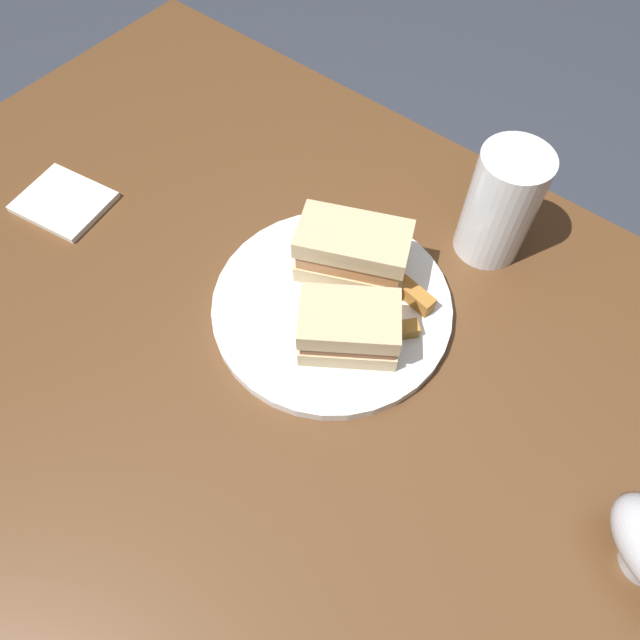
# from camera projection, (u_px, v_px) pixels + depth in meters

# --- Properties ---
(ground_plane) EXTENTS (6.00, 6.00, 0.00)m
(ground_plane) POSITION_uv_depth(u_px,v_px,m) (314.00, 512.00, 1.25)
(ground_plane) COLOR #333842
(dining_table) EXTENTS (1.25, 0.78, 0.73)m
(dining_table) POSITION_uv_depth(u_px,v_px,m) (312.00, 461.00, 0.94)
(dining_table) COLOR brown
(dining_table) RESTS_ON ground
(plate) EXTENTS (0.27, 0.27, 0.01)m
(plate) POSITION_uv_depth(u_px,v_px,m) (332.00, 306.00, 0.65)
(plate) COLOR white
(plate) RESTS_ON dining_table
(sandwich_half_left) EXTENTS (0.12, 0.11, 0.06)m
(sandwich_half_left) POSITION_uv_depth(u_px,v_px,m) (349.00, 328.00, 0.59)
(sandwich_half_left) COLOR #CCB284
(sandwich_half_left) RESTS_ON plate
(sandwich_half_right) EXTENTS (0.14, 0.11, 0.07)m
(sandwich_half_right) POSITION_uv_depth(u_px,v_px,m) (353.00, 251.00, 0.64)
(sandwich_half_right) COLOR #CCB284
(sandwich_half_right) RESTS_ON plate
(potato_wedge_front) EXTENTS (0.05, 0.05, 0.02)m
(potato_wedge_front) POSITION_uv_depth(u_px,v_px,m) (393.00, 331.00, 0.62)
(potato_wedge_front) COLOR #B77F33
(potato_wedge_front) RESTS_ON plate
(potato_wedge_middle) EXTENTS (0.05, 0.03, 0.02)m
(potato_wedge_middle) POSITION_uv_depth(u_px,v_px,m) (386.00, 270.00, 0.66)
(potato_wedge_middle) COLOR gold
(potato_wedge_middle) RESTS_ON plate
(potato_wedge_back) EXTENTS (0.05, 0.02, 0.02)m
(potato_wedge_back) POSITION_uv_depth(u_px,v_px,m) (414.00, 295.00, 0.64)
(potato_wedge_back) COLOR #AD702D
(potato_wedge_back) RESTS_ON plate
(pint_glass) EXTENTS (0.08, 0.08, 0.14)m
(pint_glass) POSITION_uv_depth(u_px,v_px,m) (499.00, 210.00, 0.65)
(pint_glass) COLOR white
(pint_glass) RESTS_ON dining_table
(napkin) EXTENTS (0.12, 0.11, 0.01)m
(napkin) POSITION_uv_depth(u_px,v_px,m) (64.00, 202.00, 0.73)
(napkin) COLOR silver
(napkin) RESTS_ON dining_table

